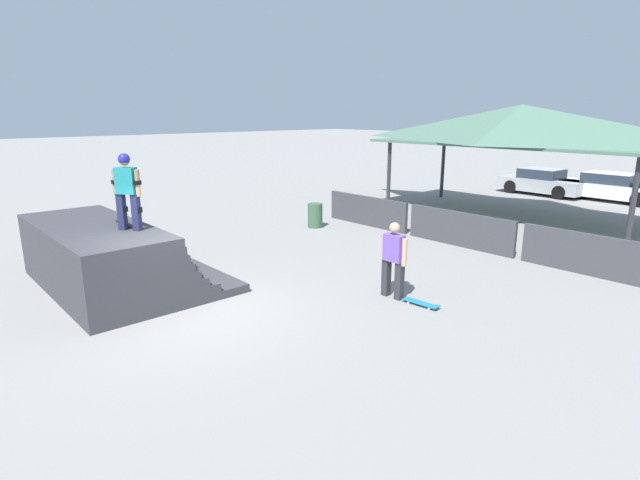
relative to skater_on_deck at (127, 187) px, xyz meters
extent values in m
plane|color=gray|center=(1.55, 0.36, -2.45)|extent=(160.00, 160.00, 0.00)
cube|color=#38383D|center=(-1.04, 0.28, -2.35)|extent=(4.97, 3.48, 0.19)
cube|color=#38383D|center=(-1.04, -0.09, -2.16)|extent=(4.97, 2.75, 0.19)
cube|color=#38383D|center=(-1.04, -0.22, -1.98)|extent=(4.97, 2.49, 0.19)
cube|color=#38383D|center=(-1.04, -0.31, -1.79)|extent=(4.97, 2.31, 0.19)
cube|color=#38383D|center=(-1.04, -0.37, -1.60)|extent=(4.97, 2.18, 0.19)
cube|color=#38383D|center=(-1.04, -0.42, -1.41)|extent=(4.97, 2.09, 0.19)
cube|color=#38383D|center=(-1.04, -0.45, -1.22)|extent=(4.97, 2.02, 0.19)
cube|color=#38383D|center=(-1.04, -0.47, -1.03)|extent=(4.97, 1.99, 0.19)
cylinder|color=silver|center=(-1.04, 0.51, -0.97)|extent=(4.87, 0.07, 0.07)
cube|color=#1E2347|center=(0.14, 0.10, -0.55)|extent=(0.21, 0.21, 0.79)
cube|color=black|center=(0.12, 0.12, -0.50)|extent=(0.23, 0.22, 0.11)
cube|color=#1E2347|center=(-0.14, -0.10, -0.55)|extent=(0.21, 0.21, 0.79)
cube|color=black|center=(-0.16, -0.08, -0.50)|extent=(0.23, 0.22, 0.11)
cube|color=teal|center=(0.00, 0.00, 0.13)|extent=(0.47, 0.42, 0.56)
cylinder|color=#A87A5B|center=(0.22, 0.15, 0.08)|extent=(0.15, 0.15, 0.56)
cylinder|color=black|center=(0.22, 0.15, 0.09)|extent=(0.22, 0.22, 0.08)
cylinder|color=#A87A5B|center=(-0.21, -0.16, 0.08)|extent=(0.15, 0.15, 0.56)
cylinder|color=black|center=(-0.21, -0.16, 0.09)|extent=(0.22, 0.22, 0.08)
sphere|color=#A87A5B|center=(0.00, 0.00, 0.55)|extent=(0.22, 0.22, 0.22)
sphere|color=#232399|center=(0.00, 0.00, 0.57)|extent=(0.24, 0.24, 0.24)
cylinder|color=silver|center=(-0.24, 0.08, -0.91)|extent=(0.06, 0.04, 0.05)
cylinder|color=silver|center=(-0.26, -0.05, -0.91)|extent=(0.06, 0.04, 0.05)
cylinder|color=silver|center=(-0.73, 0.15, -0.91)|extent=(0.06, 0.04, 0.05)
cylinder|color=silver|center=(-0.75, 0.01, -0.91)|extent=(0.06, 0.04, 0.05)
cube|color=black|center=(-0.50, 0.05, -0.88)|extent=(0.82, 0.30, 0.02)
cube|color=black|center=(-0.13, 0.00, -0.86)|extent=(0.12, 0.21, 0.02)
cube|color=#2D2D33|center=(3.63, 4.19, -2.03)|extent=(0.16, 0.16, 0.83)
cube|color=#2D2D33|center=(3.99, 4.20, -2.03)|extent=(0.16, 0.16, 0.83)
cube|color=#6B4CB7|center=(3.81, 4.19, -1.32)|extent=(0.46, 0.24, 0.59)
cylinder|color=tan|center=(3.53, 4.18, -1.36)|extent=(0.11, 0.11, 0.59)
cylinder|color=tan|center=(4.09, 4.20, -1.36)|extent=(0.11, 0.11, 0.59)
sphere|color=tan|center=(3.81, 4.19, -0.87)|extent=(0.23, 0.23, 0.23)
cylinder|color=silver|center=(4.78, 4.35, -2.42)|extent=(0.05, 0.03, 0.05)
cylinder|color=silver|center=(4.79, 4.21, -2.42)|extent=(0.05, 0.03, 0.05)
cylinder|color=silver|center=(4.27, 4.31, -2.42)|extent=(0.05, 0.03, 0.05)
cylinder|color=silver|center=(4.29, 4.17, -2.42)|extent=(0.05, 0.03, 0.05)
cube|color=teal|center=(4.53, 4.26, -2.39)|extent=(0.83, 0.27, 0.02)
cube|color=teal|center=(4.91, 4.29, -2.37)|extent=(0.11, 0.21, 0.02)
cube|color=#3D3D42|center=(-1.52, 9.05, -1.92)|extent=(3.60, 0.12, 1.05)
cube|color=#3D3D42|center=(2.31, 9.05, -1.92)|extent=(3.60, 0.12, 1.05)
cube|color=#3D3D42|center=(6.14, 9.05, -1.92)|extent=(3.60, 0.12, 1.05)
cylinder|color=#2D2D33|center=(-3.37, 12.34, -1.07)|extent=(0.16, 0.16, 2.75)
cylinder|color=#2D2D33|center=(5.88, 12.34, -1.07)|extent=(0.16, 0.16, 2.75)
cylinder|color=#2D2D33|center=(-3.37, 16.22, -1.07)|extent=(0.16, 0.16, 2.75)
cube|color=#4C705B|center=(1.25, 14.28, 0.36)|extent=(10.89, 4.56, 0.10)
pyramid|color=#4C705B|center=(1.25, 14.28, 1.10)|extent=(10.67, 4.47, 1.38)
cylinder|color=#385B3D|center=(-2.52, 7.45, -2.02)|extent=(0.52, 0.52, 0.85)
cube|color=#A8AAAF|center=(-0.54, 20.61, -1.96)|extent=(4.11, 1.88, 0.62)
cube|color=#283342|center=(-0.64, 20.61, -1.43)|extent=(1.93, 1.52, 0.46)
cube|color=#A8AAAF|center=(-0.64, 20.61, -1.20)|extent=(1.84, 1.48, 0.04)
cylinder|color=black|center=(0.73, 21.33, -2.13)|extent=(0.65, 0.23, 0.64)
cylinder|color=black|center=(0.66, 19.78, -2.13)|extent=(0.65, 0.23, 0.64)
cylinder|color=black|center=(-1.73, 21.44, -2.13)|extent=(0.65, 0.23, 0.64)
cylinder|color=black|center=(-1.80, 19.88, -2.13)|extent=(0.65, 0.23, 0.64)
cube|color=silver|center=(2.40, 21.21, -1.96)|extent=(4.58, 1.85, 0.62)
cube|color=#283342|center=(2.28, 21.21, -1.43)|extent=(2.14, 1.52, 0.46)
cube|color=silver|center=(2.28, 21.21, -1.20)|extent=(2.04, 1.48, 0.04)
cylinder|color=black|center=(3.76, 20.38, -2.13)|extent=(0.64, 0.22, 0.64)
cylinder|color=black|center=(1.03, 22.04, -2.13)|extent=(0.64, 0.22, 0.64)
cylinder|color=black|center=(0.99, 20.45, -2.13)|extent=(0.64, 0.22, 0.64)
camera|label=1|loc=(10.50, -3.88, 1.53)|focal=28.00mm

